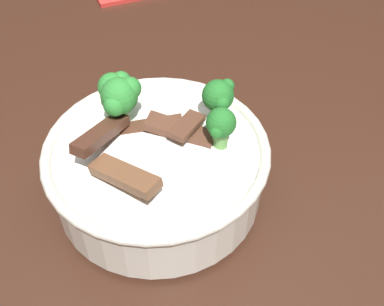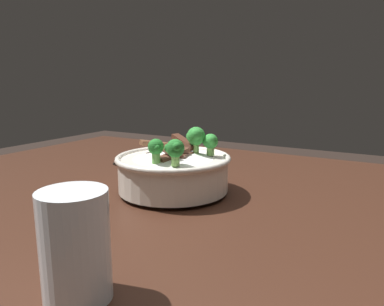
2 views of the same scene
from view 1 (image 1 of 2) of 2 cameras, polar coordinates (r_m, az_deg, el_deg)
dining_table at (r=0.67m, az=-2.22°, el=-3.66°), size 1.57×1.08×0.81m
rice_bowl at (r=0.52m, az=-4.24°, el=-1.11°), size 0.25×0.25×0.14m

